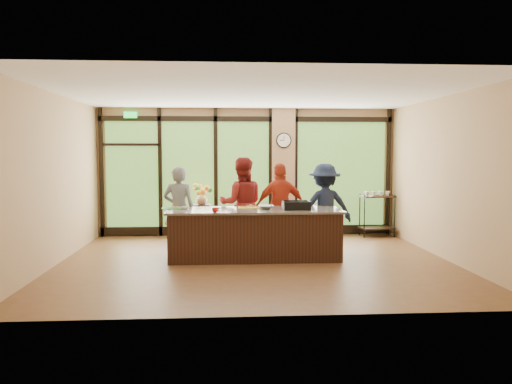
{
  "coord_description": "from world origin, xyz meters",
  "views": [
    {
      "loc": [
        -0.57,
        -8.83,
        1.96
      ],
      "look_at": [
        0.04,
        0.4,
        1.23
      ],
      "focal_mm": 35.0,
      "sensor_mm": 36.0,
      "label": 1
    }
  ],
  "objects": [
    {
      "name": "bar_cart",
      "position": [
        3.02,
        2.57,
        0.64
      ],
      "size": [
        0.84,
        0.56,
        1.06
      ],
      "rotation": [
        0.0,
        0.0,
        0.16
      ],
      "color": "black",
      "rests_on": "floor"
    },
    {
      "name": "cook_left",
      "position": [
        -1.45,
        1.02,
        0.85
      ],
      "size": [
        0.66,
        0.47,
        1.7
      ],
      "primitive_type": "imported",
      "rotation": [
        0.0,
        0.0,
        3.03
      ],
      "color": "slate",
      "rests_on": "floor"
    },
    {
      "name": "window_wall",
      "position": [
        0.16,
        2.95,
        1.39
      ],
      "size": [
        6.9,
        0.12,
        3.0
      ],
      "color": "tan",
      "rests_on": "floor"
    },
    {
      "name": "mixing_bowl",
      "position": [
        0.22,
        0.29,
        0.96
      ],
      "size": [
        0.3,
        0.3,
        0.07
      ],
      "primitive_type": "imported",
      "rotation": [
        0.0,
        0.0,
        -0.05
      ],
      "color": "silver",
      "rests_on": "countertop"
    },
    {
      "name": "floor",
      "position": [
        0.0,
        0.0,
        0.0
      ],
      "size": [
        7.0,
        7.0,
        0.0
      ],
      "primitive_type": "plane",
      "color": "brown",
      "rests_on": "ground"
    },
    {
      "name": "red_ramekin",
      "position": [
        -0.72,
        -0.14,
        0.96
      ],
      "size": [
        0.12,
        0.12,
        0.09
      ],
      "primitive_type": "imported",
      "rotation": [
        0.0,
        0.0,
        -0.13
      ],
      "color": "red",
      "rests_on": "countertop"
    },
    {
      "name": "left_wall",
      "position": [
        -3.5,
        0.0,
        1.5
      ],
      "size": [
        0.0,
        6.0,
        6.0
      ],
      "primitive_type": "plane",
      "rotation": [
        1.57,
        0.0,
        1.57
      ],
      "color": "tan",
      "rests_on": "floor"
    },
    {
      "name": "cutting_board_right",
      "position": [
        -0.11,
        0.55,
        0.93
      ],
      "size": [
        0.37,
        0.28,
        0.01
      ],
      "primitive_type": "cube",
      "rotation": [
        0.0,
        0.0,
        -0.0
      ],
      "color": "yellow",
      "rests_on": "countertop"
    },
    {
      "name": "cook_midleft",
      "position": [
        -0.21,
        1.12,
        0.93
      ],
      "size": [
        0.92,
        0.72,
        1.87
      ],
      "primitive_type": "imported",
      "rotation": [
        0.0,
        0.0,
        3.16
      ],
      "color": "maroon",
      "rests_on": "floor"
    },
    {
      "name": "right_wall",
      "position": [
        3.5,
        0.0,
        1.5
      ],
      "size": [
        0.0,
        6.0,
        6.0
      ],
      "primitive_type": "plane",
      "rotation": [
        1.57,
        0.0,
        -1.57
      ],
      "color": "tan",
      "rests_on": "floor"
    },
    {
      "name": "cook_midright",
      "position": [
        0.58,
        1.05,
        0.88
      ],
      "size": [
        1.07,
        0.54,
        1.75
      ],
      "primitive_type": "imported",
      "rotation": [
        0.0,
        0.0,
        3.25
      ],
      "color": "#B2351B",
      "rests_on": "floor"
    },
    {
      "name": "island_base",
      "position": [
        0.0,
        0.3,
        0.44
      ],
      "size": [
        3.1,
        1.0,
        0.88
      ],
      "primitive_type": "cube",
      "color": "black",
      "rests_on": "floor"
    },
    {
      "name": "wall_clock",
      "position": [
        0.85,
        2.87,
        2.25
      ],
      "size": [
        0.36,
        0.04,
        0.36
      ],
      "color": "black",
      "rests_on": "window_wall"
    },
    {
      "name": "ceiling",
      "position": [
        0.0,
        0.0,
        3.0
      ],
      "size": [
        7.0,
        7.0,
        0.0
      ],
      "primitive_type": "plane",
      "rotation": [
        3.14,
        0.0,
        0.0
      ],
      "color": "white",
      "rests_on": "back_wall"
    },
    {
      "name": "cutting_board_center",
      "position": [
        0.08,
        0.55,
        0.93
      ],
      "size": [
        0.42,
        0.36,
        0.01
      ],
      "primitive_type": "cube",
      "rotation": [
        0.0,
        0.0,
        -0.28
      ],
      "color": "yellow",
      "rests_on": "countertop"
    },
    {
      "name": "cutting_board_left",
      "position": [
        -1.5,
        0.54,
        0.93
      ],
      "size": [
        0.45,
        0.34,
        0.01
      ],
      "primitive_type": "cube",
      "rotation": [
        0.0,
        0.0,
        0.04
      ],
      "color": "#328B33",
      "rests_on": "countertop"
    },
    {
      "name": "countertop",
      "position": [
        0.0,
        0.3,
        0.9
      ],
      "size": [
        3.2,
        1.1,
        0.04
      ],
      "primitive_type": "cube",
      "color": "#6C655A",
      "rests_on": "island_base"
    },
    {
      "name": "prep_bowl_near",
      "position": [
        -1.28,
        0.38,
        0.94
      ],
      "size": [
        0.18,
        0.18,
        0.05
      ],
      "primitive_type": "imported",
      "rotation": [
        0.0,
        0.0,
        0.19
      ],
      "color": "white",
      "rests_on": "countertop"
    },
    {
      "name": "back_wall",
      "position": [
        0.0,
        3.0,
        1.5
      ],
      "size": [
        7.0,
        0.0,
        7.0
      ],
      "primitive_type": "plane",
      "rotation": [
        1.57,
        0.0,
        0.0
      ],
      "color": "tan",
      "rests_on": "floor"
    },
    {
      "name": "roasting_pan",
      "position": [
        0.76,
        0.21,
        0.96
      ],
      "size": [
        0.49,
        0.39,
        0.09
      ],
      "primitive_type": "cube",
      "rotation": [
        0.0,
        0.0,
        0.02
      ],
      "color": "black",
      "rests_on": "countertop"
    },
    {
      "name": "flower_stand",
      "position": [
        -1.07,
        2.45,
        0.4
      ],
      "size": [
        0.4,
        0.4,
        0.79
      ],
      "primitive_type": "cube",
      "rotation": [
        0.0,
        0.0,
        -0.01
      ],
      "color": "black",
      "rests_on": "floor"
    },
    {
      "name": "prep_bowl_far",
      "position": [
        -0.07,
        0.79,
        0.94
      ],
      "size": [
        0.14,
        0.14,
        0.03
      ],
      "primitive_type": "imported",
      "rotation": [
        0.0,
        0.0,
        -0.1
      ],
      "color": "white",
      "rests_on": "countertop"
    },
    {
      "name": "cook_right",
      "position": [
        1.45,
        0.99,
        0.87
      ],
      "size": [
        1.17,
        0.74,
        1.74
      ],
      "primitive_type": "imported",
      "rotation": [
        0.0,
        0.0,
        3.22
      ],
      "color": "#182036",
      "rests_on": "floor"
    },
    {
      "name": "prep_bowl_mid",
      "position": [
        -0.7,
        0.24,
        0.94
      ],
      "size": [
        0.15,
        0.15,
        0.04
      ],
      "primitive_type": "imported",
      "rotation": [
        0.0,
        0.0,
        -0.1
      ],
      "color": "white",
      "rests_on": "countertop"
    },
    {
      "name": "flower_vase",
      "position": [
        -1.07,
        2.45,
        0.93
      ],
      "size": [
        0.33,
        0.33,
        0.28
      ],
      "primitive_type": "imported",
      "rotation": [
        0.0,
        0.0,
        0.27
      ],
      "color": "#9B8054",
      "rests_on": "flower_stand"
    }
  ]
}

